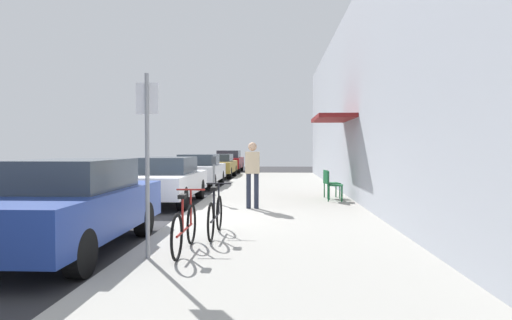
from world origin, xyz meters
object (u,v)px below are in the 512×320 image
parked_car_0 (70,205)px  parked_car_2 (199,170)px  bicycle_0 (185,228)px  bicycle_1 (215,216)px  parking_meter (214,176)px  parked_car_4 (229,161)px  pedestrian_standing (252,170)px  street_sign (147,151)px  parked_car_1 (166,180)px  cafe_chair_1 (330,182)px  cafe_chair_0 (333,184)px  parked_car_3 (218,165)px

parked_car_0 → parked_car_2: parked_car_0 is taller
bicycle_0 → bicycle_1: 1.25m
parking_meter → bicycle_1: bearing=-81.6°
parked_car_4 → pedestrian_standing: size_ratio=2.59×
street_sign → parked_car_1: bearing=102.2°
parked_car_0 → street_sign: 1.91m
parked_car_0 → cafe_chair_1: parked_car_0 is taller
parking_meter → cafe_chair_1: size_ratio=1.52×
parked_car_2 → bicycle_1: bearing=-78.4°
bicycle_0 → cafe_chair_1: 7.85m
parked_car_4 → street_sign: 24.51m
parked_car_1 → cafe_chair_1: size_ratio=5.06×
parked_car_0 → cafe_chair_0: 7.86m
street_sign → cafe_chair_0: street_sign is taller
parking_meter → cafe_chair_0: 3.49m
cafe_chair_0 → pedestrian_standing: pedestrian_standing is taller
parked_car_3 → street_sign: street_sign is taller
parked_car_3 → street_sign: (1.50, -18.92, 0.94)m
bicycle_0 → parked_car_0: bearing=167.9°
parked_car_1 → cafe_chair_0: (4.97, -0.06, -0.10)m
parked_car_0 → bicycle_1: size_ratio=2.57×
parked_car_0 → cafe_chair_0: (4.97, 6.09, -0.14)m
parked_car_2 → parked_car_1: bearing=-90.0°
parking_meter → street_sign: size_ratio=0.51×
bicycle_1 → cafe_chair_1: (2.73, 6.02, 0.14)m
parked_car_1 → bicycle_0: size_ratio=2.57×
bicycle_0 → pedestrian_standing: (0.76, 4.78, 0.64)m
bicycle_1 → cafe_chair_1: bearing=65.6°
parked_car_3 → parked_car_1: bearing=-90.0°
parked_car_1 → cafe_chair_0: 4.97m
bicycle_0 → pedestrian_standing: bearing=81.0°
parked_car_1 → parked_car_2: (0.00, 5.59, 0.01)m
cafe_chair_0 → parked_car_4: bearing=105.8°
parked_car_3 → pedestrian_standing: pedestrian_standing is taller
parked_car_3 → bicycle_0: (1.95, -18.54, -0.22)m
parked_car_0 → street_sign: (1.50, -0.80, 0.87)m
parked_car_1 → parked_car_3: bearing=90.0°
parked_car_2 → cafe_chair_0: size_ratio=5.06×
parked_car_2 → parked_car_3: size_ratio=1.00×
cafe_chair_1 → parking_meter: bearing=-157.8°
street_sign → bicycle_0: (0.45, 0.38, -1.16)m
cafe_chair_0 → bicycle_1: bearing=-117.3°
cafe_chair_1 → pedestrian_standing: (-2.26, -2.47, 0.50)m
parked_car_1 → parked_car_4: parked_car_4 is taller
parked_car_2 → parking_meter: bearing=-76.2°
parked_car_0 → parked_car_4: bearing=90.0°
parked_car_0 → parked_car_2: 11.75m
cafe_chair_1 → parked_car_1: bearing=-172.2°
pedestrian_standing → bicycle_0: bearing=-99.0°
parked_car_1 → bicycle_1: (2.24, -5.35, -0.25)m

